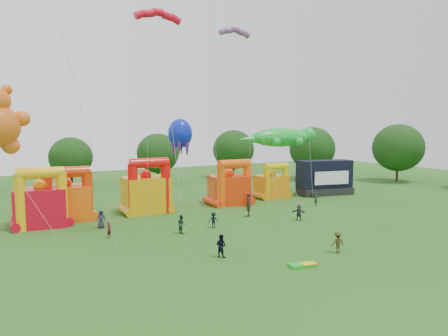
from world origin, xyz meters
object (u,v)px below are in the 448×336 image
bouncy_castle_0 (41,204)px  bouncy_castle_2 (147,192)px  teddy_bear_kite (17,169)px  spectator_4 (248,209)px  gecko_kite (286,155)px  octopus_kite (186,155)px  spectator_0 (101,219)px  stage_trailer (325,178)px

bouncy_castle_0 → bouncy_castle_2: 12.36m
teddy_bear_kite → spectator_4: size_ratio=7.77×
teddy_bear_kite → gecko_kite: bearing=7.6°
bouncy_castle_0 → bouncy_castle_2: bearing=6.3°
bouncy_castle_2 → octopus_kite: size_ratio=0.58×
gecko_kite → bouncy_castle_2: bearing=-176.5°
octopus_kite → bouncy_castle_0: bearing=-166.8°
spectator_0 → spectator_4: spectator_4 is taller
stage_trailer → bouncy_castle_2: bearing=179.2°
gecko_kite → spectator_4: size_ratio=7.53×
stage_trailer → spectator_4: bearing=-158.3°
stage_trailer → spectator_4: 20.84m
bouncy_castle_0 → spectator_4: 23.39m
stage_trailer → teddy_bear_kite: (-43.80, -3.18, 3.93)m
teddy_bear_kite → spectator_0: bearing=-11.8°
gecko_kite → octopus_kite: 16.23m
stage_trailer → gecko_kite: 7.71m
bouncy_castle_2 → spectator_0: bouncy_castle_2 is taller
bouncy_castle_2 → stage_trailer: 29.35m
stage_trailer → spectator_0: stage_trailer is taller
stage_trailer → spectator_0: 36.47m
stage_trailer → gecko_kite: gecko_kite is taller
gecko_kite → spectator_0: (-29.62, -6.60, -5.46)m
bouncy_castle_0 → bouncy_castle_2: (12.29, 1.36, 0.16)m
spectator_0 → spectator_4: 17.06m
stage_trailer → gecko_kite: size_ratio=0.63×
bouncy_castle_0 → bouncy_castle_2: bouncy_castle_2 is taller
bouncy_castle_2 → teddy_bear_kite: teddy_bear_kite is taller
spectator_4 → teddy_bear_kite: bearing=-60.5°
bouncy_castle_0 → gecko_kite: size_ratio=0.45×
stage_trailer → gecko_kite: (-6.48, 1.81, 3.75)m
stage_trailer → spectator_4: stage_trailer is taller
bouncy_castle_2 → octopus_kite: octopus_kite is taller
bouncy_castle_0 → spectator_4: size_ratio=3.38×
bouncy_castle_0 → teddy_bear_kite: 5.15m
bouncy_castle_2 → spectator_0: 8.70m
bouncy_castle_0 → spectator_4: bouncy_castle_0 is taller
teddy_bear_kite → spectator_4: (24.50, -4.52, -5.64)m
spectator_0 → bouncy_castle_0: bearing=153.4°
spectator_0 → bouncy_castle_2: bearing=45.8°
gecko_kite → stage_trailer: bearing=-15.6°
bouncy_castle_0 → octopus_kite: (19.02, 4.47, 4.43)m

